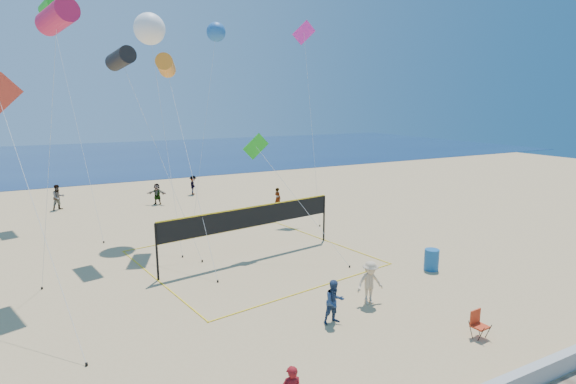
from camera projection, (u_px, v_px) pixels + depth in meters
name	position (u px, v px, depth m)	size (l,w,h in m)	color
ground	(327.00, 378.00, 12.98)	(120.00, 120.00, 0.00)	tan
ocean	(102.00, 156.00, 66.78)	(140.00, 50.00, 0.03)	#10224D
bystander_a	(334.00, 302.00, 16.08)	(0.79, 0.62, 1.62)	navy
bystander_b	(370.00, 283.00, 17.65)	(1.12, 0.65, 1.74)	#D0B38B
far_person_1	(157.00, 194.00, 35.07)	(1.54, 0.49, 1.66)	gray
far_person_2	(278.00, 198.00, 33.78)	(0.57, 0.38, 1.57)	gray
far_person_3	(58.00, 197.00, 33.28)	(0.92, 0.72, 1.89)	gray
far_person_4	(193.00, 185.00, 38.87)	(1.07, 0.61, 1.65)	gray
camp_chair	(478.00, 322.00, 15.17)	(0.54, 0.66, 1.04)	red
trash_barrel	(431.00, 260.00, 21.30)	(0.67, 0.67, 1.01)	#175797
volleyball_net	(251.00, 222.00, 22.71)	(11.54, 11.42, 2.70)	black
kite_0	(57.00, 17.00, 18.30)	(2.50, 2.58, 11.91)	#C71B4A
kite_1	(121.00, 59.00, 22.65)	(3.37, 5.05, 10.59)	black
kite_2	(166.00, 66.00, 24.21)	(1.53, 8.45, 10.39)	orange
kite_3	(1.00, 106.00, 17.13)	(2.92, 7.44, 8.99)	red
kite_4	(262.00, 154.00, 23.04)	(3.64, 4.62, 6.31)	green
kite_5	(305.00, 45.00, 30.24)	(1.80, 4.18, 13.30)	#F32CB2
kite_6	(149.00, 29.00, 25.99)	(2.05, 6.98, 12.93)	white
kite_7	(216.00, 32.00, 31.03)	(4.11, 4.54, 13.30)	#225FAE
kite_8	(49.00, 6.00, 29.33)	(2.16, 9.46, 14.60)	green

